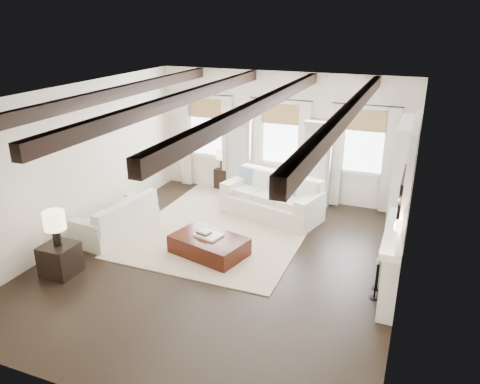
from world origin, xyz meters
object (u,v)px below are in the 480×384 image
at_px(sofa_back, 273,200).
at_px(side_table_back, 223,178).
at_px(sofa_left, 119,220).
at_px(ottoman, 209,246).
at_px(side_table_front, 60,259).

xyz_separation_m(sofa_back, side_table_back, (-1.86, 1.28, -0.12)).
bearing_deg(sofa_left, sofa_back, 38.37).
relative_size(sofa_back, ottoman, 1.74).
relative_size(ottoman, side_table_front, 2.46).
distance_m(ottoman, side_table_front, 2.77).
xyz_separation_m(sofa_back, ottoman, (-0.58, -2.31, -0.21)).
relative_size(ottoman, side_table_back, 2.57).
height_order(sofa_left, side_table_front, sofa_left).
bearing_deg(side_table_front, ottoman, 37.08).
bearing_deg(side_table_front, sofa_back, 54.98).
distance_m(sofa_left, side_table_back, 3.60).
distance_m(sofa_left, ottoman, 2.21).
height_order(ottoman, side_table_front, side_table_front).
distance_m(sofa_back, ottoman, 2.39).
relative_size(sofa_left, ottoman, 1.37).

